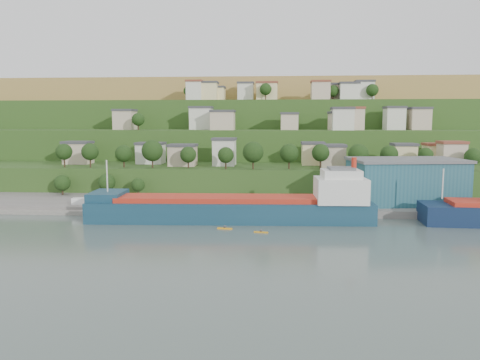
# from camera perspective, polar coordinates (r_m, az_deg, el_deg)

# --- Properties ---
(ground) EXTENTS (500.00, 500.00, 0.00)m
(ground) POSITION_cam_1_polar(r_m,az_deg,el_deg) (111.02, 0.61, -6.05)
(ground) COLOR #495853
(ground) RESTS_ON ground
(quay) EXTENTS (220.00, 26.00, 4.00)m
(quay) POSITION_cam_1_polar(r_m,az_deg,el_deg) (138.83, 9.65, -3.48)
(quay) COLOR slate
(quay) RESTS_ON ground
(pebble_beach) EXTENTS (40.00, 18.00, 2.40)m
(pebble_beach) POSITION_cam_1_polar(r_m,az_deg,el_deg) (146.11, -20.89, -3.33)
(pebble_beach) COLOR slate
(pebble_beach) RESTS_ON ground
(hillside) EXTENTS (360.00, 210.28, 96.00)m
(hillside) POSITION_cam_1_polar(r_m,az_deg,el_deg) (277.80, 2.87, 1.89)
(hillside) COLOR #284719
(hillside) RESTS_ON ground
(cargo_ship_near) EXTENTS (72.71, 14.45, 18.58)m
(cargo_ship_near) POSITION_cam_1_polar(r_m,az_deg,el_deg) (119.77, -0.09, -3.62)
(cargo_ship_near) COLOR #123446
(cargo_ship_near) RESTS_ON ground
(warehouse) EXTENTS (33.26, 22.96, 12.80)m
(warehouse) POSITION_cam_1_polar(r_m,az_deg,el_deg) (142.88, 19.53, -0.07)
(warehouse) COLOR #205161
(warehouse) RESTS_ON quay
(caravan) EXTENTS (5.83, 3.23, 2.57)m
(caravan) POSITION_cam_1_polar(r_m,az_deg,el_deg) (140.55, -18.68, -2.60)
(caravan) COLOR white
(caravan) RESTS_ON pebble_beach
(dinghy) EXTENTS (4.71, 2.28, 0.90)m
(dinghy) POSITION_cam_1_polar(r_m,az_deg,el_deg) (142.48, -18.57, -2.81)
(dinghy) COLOR silver
(dinghy) RESTS_ON pebble_beach
(kayak_orange) EXTENTS (3.67, 1.09, 0.90)m
(kayak_orange) POSITION_cam_1_polar(r_m,az_deg,el_deg) (111.49, -1.86, -5.85)
(kayak_orange) COLOR #FAA216
(kayak_orange) RESTS_ON ground
(kayak_yellow) EXTENTS (3.34, 1.08, 0.82)m
(kayak_yellow) POSITION_cam_1_polar(r_m,az_deg,el_deg) (107.93, 2.58, -6.30)
(kayak_yellow) COLOR orange
(kayak_yellow) RESTS_ON ground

